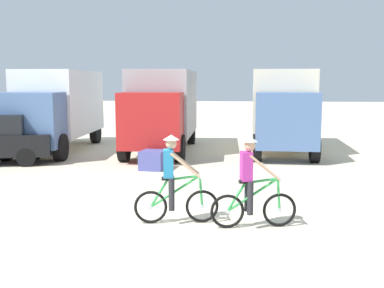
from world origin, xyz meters
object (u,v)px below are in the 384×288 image
at_px(box_truck_grey_hauler, 162,106).
at_px(cyclist_cowboy_hat, 251,186).
at_px(box_truck_avon_van, 57,106).
at_px(box_truck_cream_rv, 282,106).
at_px(cyclist_orange_shirt, 173,182).
at_px(supply_crate, 153,160).

relative_size(box_truck_grey_hauler, cyclist_cowboy_hat, 3.74).
bearing_deg(box_truck_avon_van, box_truck_grey_hauler, 2.72).
relative_size(box_truck_avon_van, box_truck_grey_hauler, 1.01).
bearing_deg(cyclist_cowboy_hat, box_truck_cream_rv, 82.01).
xyz_separation_m(box_truck_avon_van, box_truck_grey_hauler, (4.47, 0.21, 0.00)).
height_order(box_truck_avon_van, cyclist_orange_shirt, box_truck_avon_van).
relative_size(box_truck_avon_van, cyclist_cowboy_hat, 3.78).
distance_m(box_truck_grey_hauler, supply_crate, 4.44).
xyz_separation_m(cyclist_cowboy_hat, supply_crate, (-3.08, 5.82, -0.53)).
relative_size(box_truck_avon_van, supply_crate, 8.25).
distance_m(cyclist_orange_shirt, supply_crate, 5.91).
bearing_deg(cyclist_orange_shirt, box_truck_cream_rv, 73.71).
distance_m(box_truck_grey_hauler, cyclist_cowboy_hat, 10.59).
bearing_deg(box_truck_cream_rv, cyclist_cowboy_hat, -97.99).
relative_size(box_truck_grey_hauler, supply_crate, 8.18).
height_order(box_truck_cream_rv, cyclist_cowboy_hat, box_truck_cream_rv).
height_order(box_truck_avon_van, box_truck_cream_rv, same).
bearing_deg(box_truck_grey_hauler, box_truck_cream_rv, 6.34).
bearing_deg(box_truck_avon_van, cyclist_cowboy_hat, -50.82).
bearing_deg(box_truck_cream_rv, cyclist_orange_shirt, -106.29).
bearing_deg(supply_crate, box_truck_cream_rv, 45.83).
xyz_separation_m(box_truck_grey_hauler, cyclist_orange_shirt, (1.91, -9.83, -1.03)).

